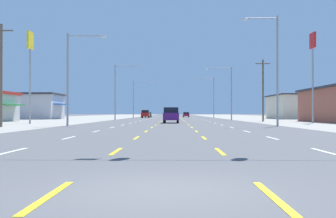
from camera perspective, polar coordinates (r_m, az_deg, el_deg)
The scene contains 21 objects.
ground_plane at distance 73.01m, azimuth 0.71°, elevation -1.53°, with size 572.00×572.00×0.00m, color #4C4C4F.
lot_apron_left at distance 77.16m, azimuth -18.01°, elevation -1.45°, with size 28.00×440.00×0.01m, color gray.
lot_apron_right at distance 77.02m, azimuth 19.46°, elevation -1.45°, with size 28.00×440.00×0.01m, color gray.
lane_markings at distance 111.50m, azimuth 0.77°, elevation -1.17°, with size 10.64×227.60×0.01m.
signal_span_wire at distance 15.95m, azimuth -1.35°, elevation 14.42°, with size 25.68×0.53×9.20m.
suv_center_turn_nearest at distance 53.04m, azimuth 0.43°, elevation -0.81°, with size 1.98×4.90×1.98m.
suv_far_left_near at distance 107.36m, azimuth -3.11°, elevation -0.65°, with size 1.98×4.90×1.98m.
sedan_far_left_mid at distance 118.26m, azimuth -2.73°, elevation -0.77°, with size 1.80×4.50×1.46m.
sedan_inner_right_midfar at distance 120.88m, azimuth 2.49°, elevation -0.77°, with size 1.80×4.50×1.46m.
storefront_left_row_2 at distance 90.02m, azimuth -17.77°, elevation 0.38°, with size 11.41×10.66×5.27m.
storefront_right_row_2 at distance 93.48m, azimuth 16.90°, elevation 0.30°, with size 9.40×15.97×5.16m.
pole_sign_left_row_1 at distance 52.25m, azimuth -18.36°, elevation 6.91°, with size 0.24×1.69×10.91m.
pole_sign_right_row_1 at distance 55.69m, azimuth 19.20°, elevation 6.86°, with size 0.24×1.88×11.34m.
streetlight_left_row_0 at distance 41.56m, azimuth -13.06°, elevation 4.93°, with size 3.82×0.26×9.03m.
streetlight_right_row_0 at distance 41.57m, azimuth 14.36°, elevation 6.04°, with size 3.48×0.26×10.67m.
streetlight_left_row_1 at distance 73.25m, azimuth -6.90°, elevation 2.89°, with size 4.43×0.26×9.69m.
streetlight_right_row_1 at distance 73.17m, azimuth 8.29°, elevation 2.75°, with size 4.60×0.26×9.27m.
streetlight_left_row_2 at distance 105.28m, azimuth -4.45°, elevation 1.79°, with size 5.08×0.26×9.31m.
streetlight_right_row_2 at distance 105.27m, azimuth 6.05°, elevation 2.01°, with size 4.43×0.26×10.22m.
utility_pole_left_row_0 at distance 41.06m, azimuth -21.89°, elevation 4.55°, with size 2.20×0.26×9.42m.
utility_pole_right_row_1 at distance 63.52m, azimuth 12.88°, elevation 2.66°, with size 2.20×0.26×9.21m.
Camera 1 is at (0.22, -6.99, 1.31)m, focal length 44.52 mm.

